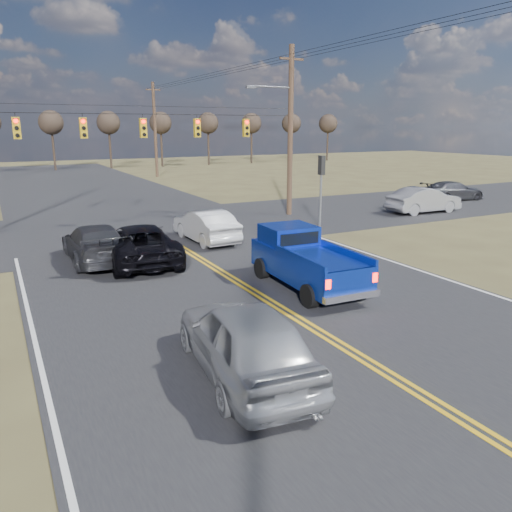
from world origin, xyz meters
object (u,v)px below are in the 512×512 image
dgrey_car_queue (95,243)px  white_car_queue (206,226)px  silver_suv (245,339)px  black_suv (139,244)px  cross_car_east_far (453,191)px  pickup_truck (305,260)px  cross_car_east_near (424,200)px

dgrey_car_queue → white_car_queue: bearing=-165.4°
dgrey_car_queue → silver_suv: bearing=95.6°
black_suv → cross_car_east_far: (25.53, 6.65, -0.08)m
white_car_queue → pickup_truck: bearing=90.2°
white_car_queue → cross_car_east_near: bearing=-177.6°
black_suv → dgrey_car_queue: size_ratio=1.08×
silver_suv → black_suv: size_ratio=0.89×
pickup_truck → cross_car_east_near: size_ratio=1.07×
pickup_truck → silver_suv: bearing=-131.6°
silver_suv → black_suv: bearing=-86.2°
pickup_truck → dgrey_car_queue: bearing=133.0°
dgrey_car_queue → cross_car_east_far: dgrey_car_queue is taller
silver_suv → pickup_truck: bearing=-128.2°
white_car_queue → cross_car_east_far: white_car_queue is taller
cross_car_east_far → white_car_queue: bearing=107.8°
white_car_queue → silver_suv: bearing=69.5°
pickup_truck → black_suv: bearing=128.6°
cross_car_east_near → cross_car_east_far: 6.93m
dgrey_car_queue → cross_car_east_far: 27.66m
cross_car_east_near → white_car_queue: bearing=96.3°
dgrey_car_queue → cross_car_east_near: 21.05m
pickup_truck → cross_car_east_far: (21.37, 12.45, -0.24)m
cross_car_east_near → silver_suv: bearing=127.3°
cross_car_east_near → cross_car_east_far: (6.19, 3.11, -0.11)m
black_suv → cross_car_east_near: (19.34, 3.53, 0.03)m
pickup_truck → silver_suv: pickup_truck is taller
pickup_truck → white_car_queue: size_ratio=1.14×
dgrey_car_queue → cross_car_east_near: (20.89, 2.54, 0.05)m
black_suv → white_car_queue: (3.85, 2.37, -0.02)m
silver_suv → cross_car_east_near: 24.30m
white_car_queue → dgrey_car_queue: size_ratio=0.88×
pickup_truck → dgrey_car_queue: pickup_truck is taller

